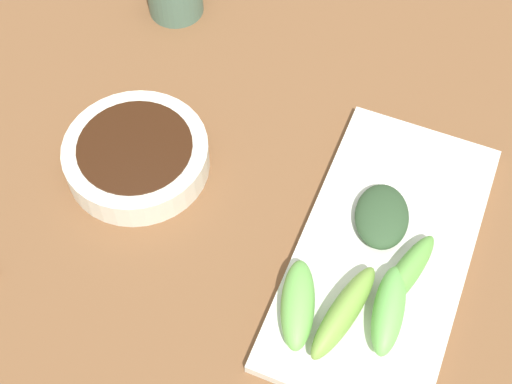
{
  "coord_description": "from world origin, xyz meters",
  "views": [
    {
      "loc": [
        0.12,
        -0.36,
        0.62
      ],
      "look_at": [
        -0.01,
        -0.02,
        0.05
      ],
      "focal_mm": 51.53,
      "sensor_mm": 36.0,
      "label": 1
    }
  ],
  "objects": [
    {
      "name": "tabletop",
      "position": [
        0.0,
        0.0,
        0.01
      ],
      "size": [
        2.1,
        2.1,
        0.02
      ],
      "primitive_type": "cube",
      "color": "brown",
      "rests_on": "ground"
    },
    {
      "name": "broccoli_stalk_1",
      "position": [
        0.1,
        -0.1,
        0.05
      ],
      "size": [
        0.04,
        0.1,
        0.03
      ],
      "primitive_type": "ellipsoid",
      "rotation": [
        0.0,
        0.0,
        -0.21
      ],
      "color": "#76A140",
      "rests_on": "serving_plate"
    },
    {
      "name": "serving_plate",
      "position": [
        0.11,
        -0.03,
        0.03
      ],
      "size": [
        0.15,
        0.3,
        0.01
      ],
      "primitive_type": "cube",
      "color": "silver",
      "rests_on": "tabletop"
    },
    {
      "name": "broccoli_leafy_0",
      "position": [
        0.1,
        -0.0,
        0.04
      ],
      "size": [
        0.06,
        0.08,
        0.02
      ],
      "primitive_type": "ellipsoid",
      "rotation": [
        0.0,
        0.0,
        0.23
      ],
      "color": "#2D482A",
      "rests_on": "serving_plate"
    },
    {
      "name": "broccoli_stalk_4",
      "position": [
        0.06,
        -0.11,
        0.05
      ],
      "size": [
        0.05,
        0.09,
        0.03
      ],
      "primitive_type": "ellipsoid",
      "rotation": [
        0.0,
        0.0,
        0.3
      ],
      "color": "#6CB750",
      "rests_on": "serving_plate"
    },
    {
      "name": "sauce_bowl",
      "position": [
        -0.14,
        -0.02,
        0.04
      ],
      "size": [
        0.14,
        0.14,
        0.03
      ],
      "color": "silver",
      "rests_on": "tabletop"
    },
    {
      "name": "broccoli_stalk_2",
      "position": [
        0.13,
        -0.09,
        0.05
      ],
      "size": [
        0.04,
        0.09,
        0.03
      ],
      "primitive_type": "ellipsoid",
      "rotation": [
        0.0,
        0.0,
        0.13
      ],
      "color": "#6BBB53",
      "rests_on": "serving_plate"
    },
    {
      "name": "broccoli_stalk_3",
      "position": [
        0.14,
        -0.05,
        0.05
      ],
      "size": [
        0.04,
        0.09,
        0.03
      ],
      "primitive_type": "ellipsoid",
      "rotation": [
        0.0,
        0.0,
        -0.26
      ],
      "color": "#60A243",
      "rests_on": "serving_plate"
    }
  ]
}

